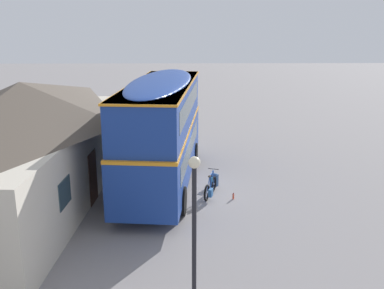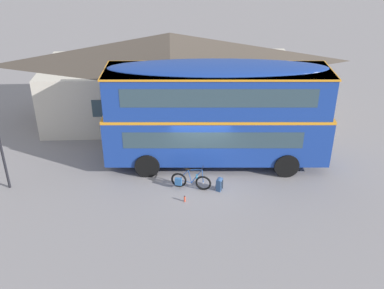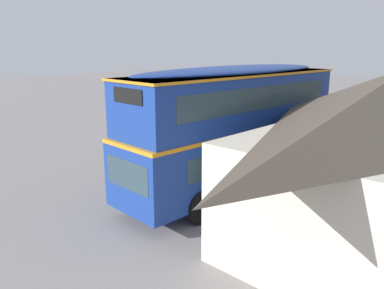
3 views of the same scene
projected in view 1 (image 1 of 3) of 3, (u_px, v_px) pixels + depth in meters
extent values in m
plane|color=gray|center=(189.00, 192.00, 18.80)|extent=(120.00, 120.00, 0.00)
cylinder|color=black|center=(148.00, 153.00, 22.48)|extent=(1.12, 0.39, 1.10)
cylinder|color=black|center=(194.00, 154.00, 22.30)|extent=(1.12, 0.39, 1.10)
cylinder|color=black|center=(120.00, 199.00, 16.61)|extent=(1.12, 0.39, 1.10)
cylinder|color=black|center=(182.00, 201.00, 16.42)|extent=(1.12, 0.39, 1.10)
cube|color=navy|center=(162.00, 152.00, 19.19)|extent=(10.08, 3.46, 2.10)
cube|color=orange|center=(162.00, 128.00, 18.90)|extent=(10.10, 3.48, 0.12)
cube|color=navy|center=(161.00, 106.00, 18.63)|extent=(9.78, 3.38, 1.90)
ellipsoid|color=navy|center=(161.00, 82.00, 18.35)|extent=(9.57, 3.31, 0.36)
cube|color=#2D424C|center=(175.00, 122.00, 23.84)|extent=(0.26, 2.05, 0.90)
cube|color=black|center=(175.00, 79.00, 23.09)|extent=(0.19, 1.37, 0.44)
cube|color=#2D424C|center=(190.00, 148.00, 18.82)|extent=(7.67, 0.79, 0.76)
cube|color=#2D424C|center=(190.00, 103.00, 18.50)|extent=(8.06, 0.83, 0.80)
cube|color=#2D424C|center=(133.00, 146.00, 19.02)|extent=(7.67, 0.79, 0.76)
cube|color=#2D424C|center=(133.00, 102.00, 18.69)|extent=(8.06, 0.83, 0.80)
cube|color=orange|center=(161.00, 85.00, 18.39)|extent=(9.88, 3.47, 0.08)
torus|color=black|center=(214.00, 184.00, 18.73)|extent=(0.67, 0.29, 0.68)
torus|color=black|center=(207.00, 193.00, 17.76)|extent=(0.67, 0.29, 0.68)
cylinder|color=#B2B2B7|center=(214.00, 184.00, 18.73)|extent=(0.08, 0.11, 0.05)
cylinder|color=#B2B2B7|center=(207.00, 193.00, 17.76)|extent=(0.08, 0.11, 0.05)
cylinder|color=#234C99|center=(212.00, 180.00, 18.39)|extent=(0.47, 0.19, 0.72)
cylinder|color=#234C99|center=(211.00, 173.00, 18.24)|extent=(0.58, 0.23, 0.13)
cylinder|color=#234C99|center=(210.00, 183.00, 18.13)|extent=(0.18, 0.09, 0.62)
cylinder|color=#234C99|center=(209.00, 191.00, 18.02)|extent=(0.53, 0.20, 0.09)
cylinder|color=#234C99|center=(208.00, 185.00, 17.87)|extent=(0.42, 0.16, 0.57)
cylinder|color=#234C99|center=(213.00, 177.00, 18.62)|extent=(0.10, 0.06, 0.65)
cylinder|color=black|center=(213.00, 169.00, 18.49)|extent=(0.17, 0.44, 0.03)
ellipsoid|color=black|center=(209.00, 176.00, 17.96)|extent=(0.28, 0.18, 0.06)
cube|color=#2D609E|center=(211.00, 193.00, 17.72)|extent=(0.31, 0.22, 0.32)
cylinder|color=#338CBF|center=(212.00, 180.00, 18.39)|extent=(0.07, 0.07, 0.18)
cube|color=#2D4C7A|center=(214.00, 180.00, 19.40)|extent=(0.33, 0.38, 0.54)
ellipsoid|color=#2D4C7A|center=(214.00, 174.00, 19.33)|extent=(0.32, 0.36, 0.10)
cube|color=navy|center=(213.00, 182.00, 19.33)|extent=(0.15, 0.21, 0.19)
cylinder|color=black|center=(217.00, 180.00, 19.46)|extent=(0.05, 0.05, 0.43)
cylinder|color=black|center=(214.00, 179.00, 19.54)|extent=(0.05, 0.05, 0.43)
cylinder|color=#D84C33|center=(233.00, 196.00, 17.98)|extent=(0.08, 0.08, 0.24)
cylinder|color=black|center=(233.00, 193.00, 17.95)|extent=(0.05, 0.05, 0.02)
cube|color=beige|center=(28.00, 164.00, 17.41)|extent=(13.77, 5.86, 3.19)
pyramid|color=#4C4238|center=(21.00, 103.00, 16.75)|extent=(14.19, 6.28, 1.65)
cube|color=#3D2319|center=(93.00, 177.00, 17.46)|extent=(1.10, 0.10, 2.10)
cube|color=#2D424C|center=(65.00, 193.00, 14.02)|extent=(1.10, 0.10, 0.90)
cube|color=#2D424C|center=(110.00, 138.00, 20.52)|extent=(1.10, 0.10, 0.90)
cylinder|color=black|center=(194.00, 245.00, 10.39)|extent=(0.11, 0.11, 3.86)
sphere|color=#F2E5BF|center=(194.00, 163.00, 9.84)|extent=(0.28, 0.28, 0.28)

